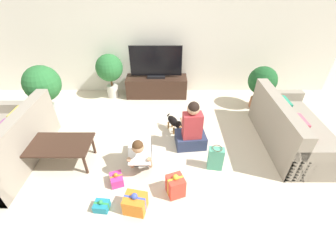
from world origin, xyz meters
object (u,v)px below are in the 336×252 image
tv_console (157,86)px  sofa_right (291,130)px  potted_plant_back_left (110,70)px  gift_bag_a (216,158)px  person_sitting (192,131)px  potted_plant_corner_left (44,86)px  coffee_table (58,146)px  tv (157,64)px  potted_plant_corner_right (263,83)px  sofa_left (8,146)px  gift_box_d (102,206)px  gift_box_a (176,186)px  dog (175,122)px  gift_box_c (136,203)px  person_kneeling (141,150)px  gift_box_b (117,179)px

tv_console → sofa_right: bearing=-36.8°
potted_plant_back_left → gift_bag_a: size_ratio=2.47×
sofa_right → gift_bag_a: size_ratio=4.39×
person_sitting → potted_plant_corner_left: bearing=-24.0°
coffee_table → tv_console: tv_console is taller
tv → potted_plant_corner_right: tv is taller
coffee_table → potted_plant_corner_left: bearing=117.9°
sofa_right → person_sitting: bearing=92.5°
sofa_left → potted_plant_back_left: potted_plant_back_left is taller
gift_box_d → person_sitting: bearing=45.0°
gift_box_a → gift_bag_a: size_ratio=0.89×
coffee_table → dog: size_ratio=2.28×
dog → gift_box_c: (-0.55, -1.71, -0.09)m
tv → person_kneeling: size_ratio=1.53×
coffee_table → gift_box_d: bearing=-45.8°
sofa_left → potted_plant_back_left: (1.23, 2.21, 0.39)m
coffee_table → person_sitting: size_ratio=1.13×
potted_plant_corner_right → sofa_left: bearing=-159.5°
potted_plant_corner_left → gift_bag_a: 3.54m
tv_console → person_kneeling: size_ratio=1.86×
potted_plant_corner_left → gift_box_b: bearing=-46.5°
person_kneeling → gift_box_c: bearing=-92.3°
sofa_left → sofa_right: same height
gift_box_a → gift_bag_a: bearing=37.8°
sofa_left → person_sitting: size_ratio=2.00×
sofa_left → coffee_table: bearing=86.3°
tv → potted_plant_corner_left: bearing=-155.4°
potted_plant_back_left → person_sitting: size_ratio=1.13×
sofa_right → person_sitting: 1.76m
person_sitting → gift_box_d: (-1.29, -1.29, -0.28)m
tv → gift_box_b: size_ratio=4.40×
sofa_right → potted_plant_back_left: size_ratio=1.77×
potted_plant_corner_right → person_kneeling: size_ratio=1.23×
tv_console → gift_box_a: (0.38, -2.93, -0.08)m
potted_plant_corner_right → coffee_table: bearing=-154.7°
tv → sofa_left: bearing=-135.5°
sofa_right → gift_box_c: (-2.59, -1.37, -0.17)m
potted_plant_corner_left → gift_bag_a: size_ratio=2.70×
potted_plant_corner_right → dog: 2.15m
potted_plant_corner_left → gift_box_a: (2.54, -1.94, -0.58)m
gift_box_a → gift_bag_a: 0.81m
tv → person_sitting: bearing=-70.3°
person_sitting → gift_bag_a: person_sitting is taller
potted_plant_back_left → gift_box_d: size_ratio=4.96×
person_sitting → gift_box_b: person_sitting is taller
tv_console → person_kneeling: person_kneeling is taller
sofa_left → potted_plant_corner_left: bearing=173.6°
person_sitting → person_kneeling: bearing=23.8°
person_kneeling → gift_box_d: person_kneeling is taller
sofa_right → dog: 2.07m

